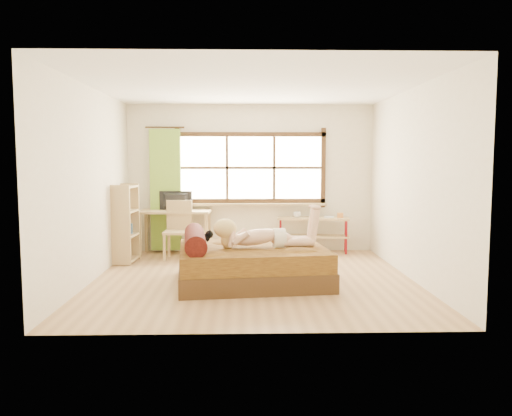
{
  "coord_description": "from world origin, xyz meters",
  "views": [
    {
      "loc": [
        -0.14,
        -6.97,
        1.68
      ],
      "look_at": [
        0.05,
        0.2,
        1.0
      ],
      "focal_mm": 35.0,
      "sensor_mm": 36.0,
      "label": 1
    }
  ],
  "objects_px": {
    "bookshelf": "(126,223)",
    "pipe_shelf": "(314,227)",
    "kitten": "(200,237)",
    "desk": "(175,216)",
    "bed": "(249,263)",
    "chair": "(178,226)",
    "woman": "(263,225)"
  },
  "relations": [
    {
      "from": "bed",
      "to": "woman",
      "type": "xyz_separation_m",
      "value": [
        0.2,
        -0.04,
        0.53
      ]
    },
    {
      "from": "kitten",
      "to": "chair",
      "type": "distance_m",
      "value": 1.75
    },
    {
      "from": "woman",
      "to": "desk",
      "type": "relative_size",
      "value": 1.08
    },
    {
      "from": "bed",
      "to": "desk",
      "type": "xyz_separation_m",
      "value": [
        -1.3,
        2.14,
        0.42
      ]
    },
    {
      "from": "woman",
      "to": "kitten",
      "type": "height_order",
      "value": "woman"
    },
    {
      "from": "bookshelf",
      "to": "kitten",
      "type": "bearing_deg",
      "value": -40.36
    },
    {
      "from": "pipe_shelf",
      "to": "bookshelf",
      "type": "bearing_deg",
      "value": -156.73
    },
    {
      "from": "kitten",
      "to": "bookshelf",
      "type": "relative_size",
      "value": 0.23
    },
    {
      "from": "desk",
      "to": "bookshelf",
      "type": "distance_m",
      "value": 1.01
    },
    {
      "from": "chair",
      "to": "woman",
      "type": "bearing_deg",
      "value": -49.71
    },
    {
      "from": "woman",
      "to": "desk",
      "type": "height_order",
      "value": "woman"
    },
    {
      "from": "bookshelf",
      "to": "pipe_shelf",
      "type": "bearing_deg",
      "value": 18.5
    },
    {
      "from": "pipe_shelf",
      "to": "bookshelf",
      "type": "distance_m",
      "value": 3.35
    },
    {
      "from": "kitten",
      "to": "bookshelf",
      "type": "xyz_separation_m",
      "value": [
        -1.34,
        1.32,
        0.03
      ]
    },
    {
      "from": "kitten",
      "to": "pipe_shelf",
      "type": "height_order",
      "value": "kitten"
    },
    {
      "from": "bookshelf",
      "to": "bed",
      "type": "bearing_deg",
      "value": -31.16
    },
    {
      "from": "kitten",
      "to": "desk",
      "type": "height_order",
      "value": "desk"
    },
    {
      "from": "kitten",
      "to": "woman",
      "type": "bearing_deg",
      "value": -16.35
    },
    {
      "from": "bed",
      "to": "woman",
      "type": "distance_m",
      "value": 0.57
    },
    {
      "from": "pipe_shelf",
      "to": "bookshelf",
      "type": "xyz_separation_m",
      "value": [
        -3.24,
        -0.83,
        0.18
      ]
    },
    {
      "from": "woman",
      "to": "kitten",
      "type": "xyz_separation_m",
      "value": [
        -0.87,
        0.15,
        -0.18
      ]
    },
    {
      "from": "bed",
      "to": "kitten",
      "type": "relative_size",
      "value": 7.23
    },
    {
      "from": "chair",
      "to": "bookshelf",
      "type": "height_order",
      "value": "bookshelf"
    },
    {
      "from": "chair",
      "to": "bookshelf",
      "type": "relative_size",
      "value": 0.77
    },
    {
      "from": "bed",
      "to": "woman",
      "type": "height_order",
      "value": "woman"
    },
    {
      "from": "bed",
      "to": "kitten",
      "type": "distance_m",
      "value": 0.76
    },
    {
      "from": "desk",
      "to": "pipe_shelf",
      "type": "relative_size",
      "value": 0.98
    },
    {
      "from": "bed",
      "to": "bookshelf",
      "type": "height_order",
      "value": "bookshelf"
    },
    {
      "from": "desk",
      "to": "chair",
      "type": "distance_m",
      "value": 0.4
    },
    {
      "from": "woman",
      "to": "pipe_shelf",
      "type": "height_order",
      "value": "woman"
    },
    {
      "from": "kitten",
      "to": "pipe_shelf",
      "type": "distance_m",
      "value": 2.87
    },
    {
      "from": "bed",
      "to": "kitten",
      "type": "bearing_deg",
      "value": 164.47
    }
  ]
}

